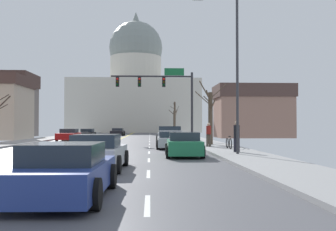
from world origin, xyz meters
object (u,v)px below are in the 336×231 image
Objects in this scene: signal_gantry at (163,88)px; pedestrian_00 at (237,135)px; sedan_near_01 at (170,140)px; sedan_near_03 at (98,153)px; bicycle_parked at (229,143)px; street_lamp_right at (232,60)px; sedan_oncoming_02 at (118,132)px; pedestrian_01 at (209,133)px; sedan_oncoming_00 at (69,135)px; sedan_near_04 at (65,172)px; sedan_near_02 at (184,145)px; pickup_truck_near_00 at (170,136)px; sedan_oncoming_01 at (87,133)px.

signal_gantry reaches higher than pedestrian_00.
signal_gantry is 1.74× the size of sedan_near_01.
bicycle_parked is at bearing 56.08° from sedan_near_03.
street_lamp_right reaches higher than sedan_oncoming_02.
sedan_oncoming_02 is at bearing 103.97° from pedestrian_00.
sedan_oncoming_00 is at bearing 131.81° from pedestrian_01.
pedestrian_01 is at bearing 110.98° from bicycle_parked.
sedan_near_03 reaches higher than sedan_near_04.
signal_gantry is 1.81× the size of sedan_near_04.
signal_gantry is 0.93× the size of street_lamp_right.
sedan_near_03 is at bearing -115.23° from pedestrian_01.
sedan_near_02 is 12.31m from sedan_near_04.
street_lamp_right is 1.95× the size of sedan_near_03.
sedan_near_04 is at bearing -107.60° from sedan_near_02.
street_lamp_right reaches higher than signal_gantry.
signal_gantry is 4.47× the size of bicycle_parked.
pedestrian_00 is at bearing 46.76° from sedan_near_03.
pickup_truck_near_00 is at bearing 87.27° from sedan_near_01.
sedan_near_04 reaches higher than sedan_oncoming_01.
pedestrian_01 is at bearing -75.00° from sedan_oncoming_02.
sedan_near_01 reaches higher than sedan_oncoming_02.
sedan_near_02 is 7.12m from sedan_near_03.
sedan_oncoming_02 is at bearing 93.85° from sedan_near_03.
sedan_near_04 is 1.00× the size of sedan_oncoming_00.
sedan_oncoming_00 is (-9.89, 4.41, -4.62)m from signal_gantry.
street_lamp_right is 1.89× the size of sedan_oncoming_01.
sedan_near_01 is 1.05× the size of sedan_near_03.
bicycle_parked is at bearing 80.47° from street_lamp_right.
sedan_oncoming_02 is (-9.49, 41.85, -4.59)m from street_lamp_right.
sedan_oncoming_02 is at bearing 105.00° from pedestrian_01.
sedan_near_02 is 0.98× the size of sedan_near_04.
pedestrian_00 reaches higher than sedan_near_01.
pedestrian_01 is (2.73, -0.39, 0.52)m from sedan_near_01.
pedestrian_01 is (2.91, -9.89, -4.13)m from signal_gantry.
sedan_oncoming_00 is 2.48× the size of bicycle_parked.
bicycle_parked is at bearing 66.45° from sedan_near_04.
pickup_truck_near_00 is 12.73m from sedan_oncoming_00.
sedan_near_03 is (-6.28, -5.88, -4.54)m from street_lamp_right.
street_lamp_right is at bearing -88.60° from pedestrian_01.
sedan_oncoming_02 is at bearing 102.78° from street_lamp_right.
sedan_near_02 reaches higher than sedan_near_01.
sedan_oncoming_01 is 2.65× the size of pedestrian_01.
sedan_oncoming_02 is (3.48, 20.47, -0.03)m from sedan_oncoming_00.
sedan_near_03 is at bearing -86.15° from sedan_oncoming_02.
sedan_near_01 is 28.25m from sedan_oncoming_01.
sedan_near_02 is at bearing -87.19° from sedan_near_01.
sedan_oncoming_01 reaches higher than bicycle_parked.
sedan_oncoming_01 is (-13.03, 33.83, -4.61)m from street_lamp_right.
sedan_near_01 is 13.76m from sedan_near_03.
signal_gantry is at bearing 82.03° from sedan_near_03.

